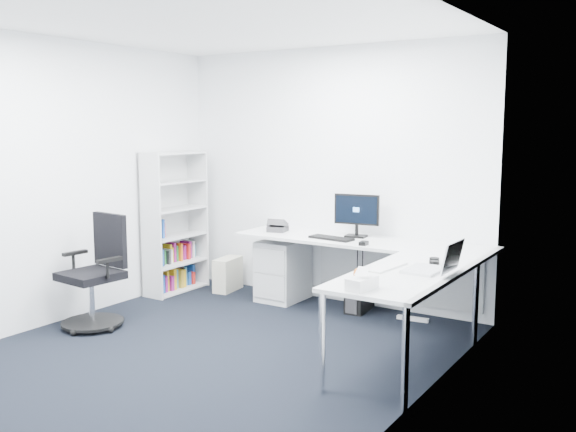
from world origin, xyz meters
The scene contains 21 objects.
ground centered at (0.00, 0.00, 0.00)m, with size 4.20×4.20×0.00m, color black.
ceiling centered at (0.00, 0.00, 2.70)m, with size 4.20×4.20×0.00m, color white.
wall_back centered at (0.00, 2.10, 1.35)m, with size 3.60×0.02×2.70m, color white.
wall_left centered at (-1.80, 0.00, 1.35)m, with size 0.02×4.20×2.70m, color white.
wall_right centered at (1.80, 0.00, 1.35)m, with size 0.02×4.20×2.70m, color white.
l_desk centered at (0.55, 1.40, 0.38)m, with size 2.61×1.46×0.76m, color silver, non-canonical shape.
drawer_pedestal centered at (-0.40, 1.81, 0.33)m, with size 0.43×0.53×0.65m, color silver.
bookshelf centered at (-1.62, 1.45, 0.80)m, with size 0.31×0.80×1.59m, color silver, non-canonical shape.
task_chair centered at (-1.37, 0.01, 0.53)m, with size 0.59×0.59×1.06m, color black, non-canonical shape.
black_pc_tower centered at (0.50, 1.87, 0.20)m, with size 0.18×0.41×0.40m, color black.
beige_pc_tower centered at (-1.14, 1.78, 0.19)m, with size 0.18×0.40×0.38m, color beige.
power_strip centered at (1.09, 1.84, 0.02)m, with size 0.31×0.05×0.04m, color silver.
monitor centered at (0.45, 1.86, 0.99)m, with size 0.47×0.15×0.45m, color black, non-canonical shape.
black_keyboard centered at (0.30, 1.62, 0.77)m, with size 0.46×0.16×0.02m, color black.
mouse centered at (0.71, 1.50, 0.78)m, with size 0.07×0.11×0.04m, color black.
desk_phone centered at (-0.41, 1.73, 0.83)m, with size 0.19×0.19×0.13m, color #2D2C2F, non-canonical shape.
laptop centered at (1.58, 0.76, 0.89)m, with size 0.38×0.37×0.27m, color silver, non-canonical shape.
white_keyboard centered at (1.30, 0.71, 0.77)m, with size 0.13×0.45×0.01m, color silver.
headphones centered at (1.55, 1.10, 0.79)m, with size 0.12×0.19×0.05m, color black, non-canonical shape.
orange_fruit centered at (1.28, 0.25, 0.80)m, with size 0.08×0.08×0.08m, color #D45E12.
tissue_box centered at (1.43, 0.00, 0.80)m, with size 0.13×0.24×0.08m, color silver.
Camera 1 is at (3.31, -3.90, 1.88)m, focal length 40.00 mm.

